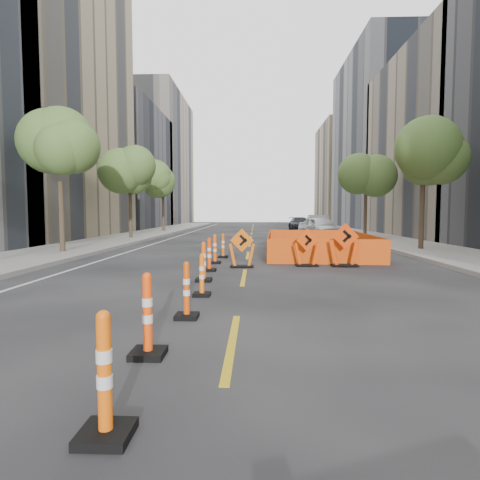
{
  "coord_description": "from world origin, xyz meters",
  "views": [
    {
      "loc": [
        0.34,
        -7.76,
        1.93
      ],
      "look_at": [
        -0.12,
        4.05,
        1.1
      ],
      "focal_mm": 30.0,
      "sensor_mm": 36.0,
      "label": 1
    }
  ],
  "objects_px": {
    "channelizer_0": "(105,375)",
    "chevron_sign_center": "(307,248)",
    "channelizer_6": "(215,249)",
    "channelizer_1": "(148,315)",
    "parked_car_near": "(320,227)",
    "channelizer_4": "(204,262)",
    "parked_car_far": "(300,224)",
    "channelizer_3": "(202,275)",
    "chevron_sign_right": "(345,245)",
    "channelizer_5": "(209,254)",
    "chevron_sign_left": "(242,248)",
    "parked_car_mid": "(319,224)",
    "channelizer_7": "(223,246)",
    "channelizer_2": "(187,290)"
  },
  "relations": [
    {
      "from": "channelizer_0",
      "to": "chevron_sign_center",
      "type": "relative_size",
      "value": 0.83
    },
    {
      "from": "channelizer_6",
      "to": "channelizer_1",
      "type": "bearing_deg",
      "value": -89.5
    },
    {
      "from": "channelizer_1",
      "to": "chevron_sign_center",
      "type": "distance_m",
      "value": 9.65
    },
    {
      "from": "parked_car_near",
      "to": "channelizer_4",
      "type": "bearing_deg",
      "value": -125.11
    },
    {
      "from": "parked_car_far",
      "to": "channelizer_3",
      "type": "bearing_deg",
      "value": -102.52
    },
    {
      "from": "channelizer_0",
      "to": "chevron_sign_right",
      "type": "height_order",
      "value": "chevron_sign_right"
    },
    {
      "from": "channelizer_5",
      "to": "chevron_sign_right",
      "type": "xyz_separation_m",
      "value": [
        4.66,
        1.29,
        0.22
      ]
    },
    {
      "from": "channelizer_0",
      "to": "channelizer_5",
      "type": "height_order",
      "value": "channelizer_0"
    },
    {
      "from": "channelizer_4",
      "to": "channelizer_5",
      "type": "xyz_separation_m",
      "value": [
        -0.07,
        1.94,
        -0.0
      ]
    },
    {
      "from": "channelizer_4",
      "to": "parked_car_near",
      "type": "xyz_separation_m",
      "value": [
        6.2,
        18.63,
        0.25
      ]
    },
    {
      "from": "chevron_sign_left",
      "to": "parked_car_near",
      "type": "distance_m",
      "value": 16.61
    },
    {
      "from": "parked_car_near",
      "to": "parked_car_far",
      "type": "relative_size",
      "value": 0.98
    },
    {
      "from": "channelizer_1",
      "to": "parked_car_mid",
      "type": "distance_m",
      "value": 32.26
    },
    {
      "from": "channelizer_1",
      "to": "channelizer_7",
      "type": "xyz_separation_m",
      "value": [
        0.06,
        11.62,
        -0.05
      ]
    },
    {
      "from": "channelizer_4",
      "to": "parked_car_far",
      "type": "relative_size",
      "value": 0.23
    },
    {
      "from": "channelizer_0",
      "to": "channelizer_5",
      "type": "xyz_separation_m",
      "value": [
        -0.23,
        9.69,
        -0.01
      ]
    },
    {
      "from": "channelizer_0",
      "to": "channelizer_3",
      "type": "xyz_separation_m",
      "value": [
        0.04,
        5.81,
        -0.07
      ]
    },
    {
      "from": "channelizer_1",
      "to": "channelizer_2",
      "type": "height_order",
      "value": "channelizer_1"
    },
    {
      "from": "chevron_sign_right",
      "to": "parked_car_near",
      "type": "xyz_separation_m",
      "value": [
        1.6,
        15.4,
        0.03
      ]
    },
    {
      "from": "channelizer_4",
      "to": "channelizer_6",
      "type": "height_order",
      "value": "channelizer_4"
    },
    {
      "from": "channelizer_6",
      "to": "parked_car_far",
      "type": "height_order",
      "value": "parked_car_far"
    },
    {
      "from": "channelizer_1",
      "to": "channelizer_4",
      "type": "height_order",
      "value": "channelizer_1"
    },
    {
      "from": "channelizer_4",
      "to": "channelizer_7",
      "type": "height_order",
      "value": "channelizer_4"
    },
    {
      "from": "channelizer_6",
      "to": "parked_car_mid",
      "type": "height_order",
      "value": "parked_car_mid"
    },
    {
      "from": "channelizer_3",
      "to": "parked_car_near",
      "type": "distance_m",
      "value": 21.42
    },
    {
      "from": "channelizer_4",
      "to": "chevron_sign_center",
      "type": "height_order",
      "value": "chevron_sign_center"
    },
    {
      "from": "channelizer_1",
      "to": "chevron_sign_center",
      "type": "xyz_separation_m",
      "value": [
        3.26,
        9.08,
        0.1
      ]
    },
    {
      "from": "channelizer_3",
      "to": "parked_car_near",
      "type": "bearing_deg",
      "value": 73.77
    },
    {
      "from": "channelizer_6",
      "to": "parked_car_mid",
      "type": "distance_m",
      "value": 22.94
    },
    {
      "from": "chevron_sign_right",
      "to": "parked_car_far",
      "type": "relative_size",
      "value": 0.32
    },
    {
      "from": "channelizer_6",
      "to": "parked_car_near",
      "type": "bearing_deg",
      "value": 66.96
    },
    {
      "from": "parked_car_near",
      "to": "channelizer_2",
      "type": "bearing_deg",
      "value": -121.65
    },
    {
      "from": "channelizer_3",
      "to": "channelizer_5",
      "type": "bearing_deg",
      "value": 94.04
    },
    {
      "from": "chevron_sign_left",
      "to": "parked_car_far",
      "type": "xyz_separation_m",
      "value": [
        5.12,
        28.32,
        0.02
      ]
    },
    {
      "from": "channelizer_4",
      "to": "channelizer_6",
      "type": "relative_size",
      "value": 1.01
    },
    {
      "from": "channelizer_6",
      "to": "parked_car_far",
      "type": "relative_size",
      "value": 0.23
    },
    {
      "from": "chevron_sign_right",
      "to": "channelizer_7",
      "type": "bearing_deg",
      "value": 172.29
    },
    {
      "from": "channelizer_3",
      "to": "parked_car_mid",
      "type": "distance_m",
      "value": 28.44
    },
    {
      "from": "channelizer_1",
      "to": "channelizer_3",
      "type": "height_order",
      "value": "channelizer_1"
    },
    {
      "from": "channelizer_2",
      "to": "chevron_sign_left",
      "type": "height_order",
      "value": "chevron_sign_left"
    },
    {
      "from": "channelizer_0",
      "to": "channelizer_4",
      "type": "relative_size",
      "value": 1.0
    },
    {
      "from": "chevron_sign_left",
      "to": "chevron_sign_center",
      "type": "bearing_deg",
      "value": 15.17
    },
    {
      "from": "chevron_sign_right",
      "to": "channelizer_1",
      "type": "bearing_deg",
      "value": -94.94
    },
    {
      "from": "channelizer_1",
      "to": "channelizer_7",
      "type": "height_order",
      "value": "channelizer_1"
    },
    {
      "from": "chevron_sign_center",
      "to": "channelizer_1",
      "type": "bearing_deg",
      "value": -127.55
    },
    {
      "from": "channelizer_4",
      "to": "chevron_sign_left",
      "type": "distance_m",
      "value": 3.02
    },
    {
      "from": "channelizer_7",
      "to": "parked_car_far",
      "type": "xyz_separation_m",
      "value": [
        6.02,
        25.37,
        0.19
      ]
    },
    {
      "from": "channelizer_0",
      "to": "chevron_sign_right",
      "type": "xyz_separation_m",
      "value": [
        4.43,
        10.98,
        0.21
      ]
    },
    {
      "from": "channelizer_5",
      "to": "parked_car_near",
      "type": "distance_m",
      "value": 17.83
    },
    {
      "from": "channelizer_4",
      "to": "channelizer_6",
      "type": "distance_m",
      "value": 3.87
    }
  ]
}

